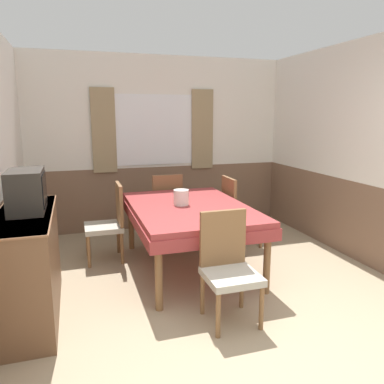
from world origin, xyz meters
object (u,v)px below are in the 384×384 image
Objects in this scene: chair_head_near at (228,264)px; chair_left_far at (109,221)px; tv at (27,191)px; dining_table at (189,214)px; chair_head_window at (166,205)px; sideboard at (29,264)px; vase at (181,197)px; chair_right_far at (237,210)px.

chair_left_far is at bearing -63.37° from chair_head_near.
tv is (-0.76, -1.07, 0.62)m from chair_left_far.
dining_table is at bearing -122.87° from chair_left_far.
chair_head_window is 2.36m from sideboard.
vase is (1.52, 0.58, -0.28)m from tv.
chair_right_far is at bearing -116.63° from chair_head_near.
dining_table is 1.99× the size of chair_left_far.
chair_head_near reaches higher than sideboard.
vase is (-0.92, -0.49, 0.34)m from chair_right_far.
dining_table is 1.01m from chair_right_far.
tv is at bearing 56.46° from sideboard.
tv is at bearing 144.77° from chair_left_far.
chair_left_far is 1.68m from chair_right_far.
chair_head_window is (-0.00, 1.13, -0.15)m from dining_table.
chair_left_far and chair_right_far have the same top height.
dining_table is at bearing -90.00° from chair_head_near.
chair_left_far is at bearing -144.94° from chair_head_window.
chair_head_window reaches higher than vase.
sideboard is at bearing -65.59° from chair_right_far.
chair_head_near is 1.00× the size of chair_head_window.
chair_head_window is 1.00× the size of chair_right_far.
vase is (0.76, -0.49, 0.34)m from chair_left_far.
chair_head_near is 1.23m from vase.
vase is at bearing -86.26° from chair_head_near.
chair_head_near is 1.82m from tv.
tv is 2.79× the size of vase.
chair_head_window is 2.39m from tv.
chair_head_window is at bearing 90.00° from dining_table.
chair_head_window is 1.02m from chair_left_far.
chair_head_window is 0.68× the size of sideboard.
vase is at bearing 146.16° from dining_table.
chair_head_window is (0.00, 2.26, 0.00)m from chair_head_near.
chair_head_window reaches higher than dining_table.
dining_table is at bearing -90.00° from chair_head_window.
chair_head_near is 5.42× the size of vase.
chair_head_near is 1.72m from sideboard.
sideboard is 0.64m from tv.
chair_right_far is (0.84, -0.59, 0.00)m from chair_head_window.
sideboard is at bearing -157.91° from vase.
chair_head_near is 1.87m from chair_left_far.
chair_left_far reaches higher than dining_table.
dining_table is at bearing -33.84° from vase.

